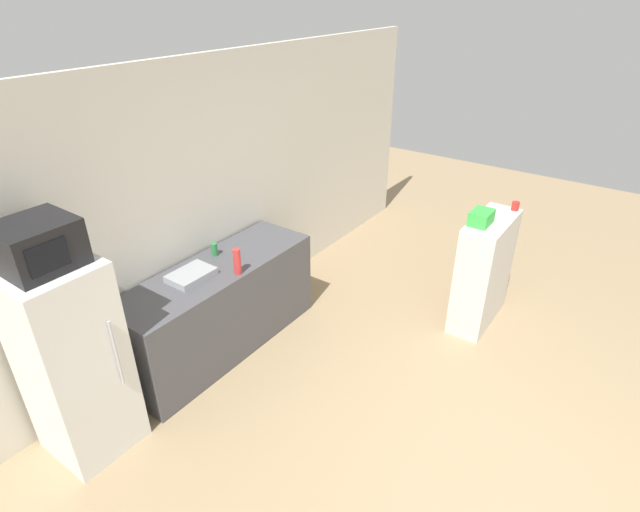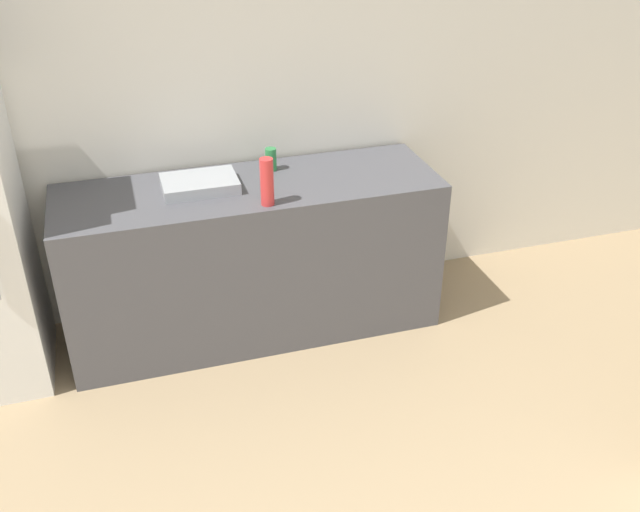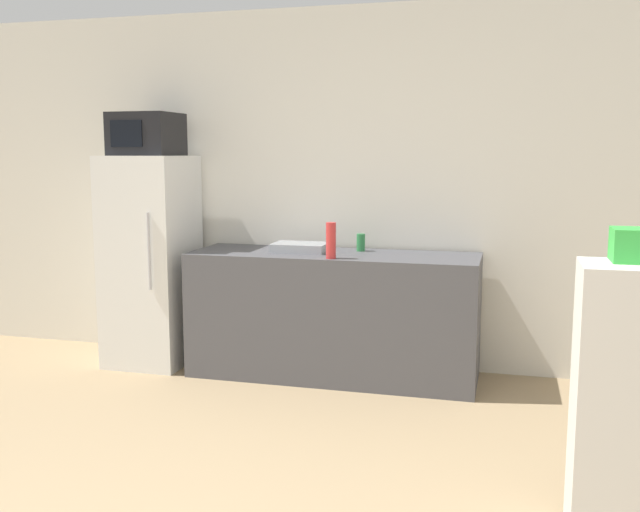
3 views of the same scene
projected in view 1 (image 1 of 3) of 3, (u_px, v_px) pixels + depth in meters
name	position (u px, v px, depth m)	size (l,w,h in m)	color
ground_plane	(500.00, 507.00, 3.37)	(14.00, 14.00, 0.00)	#9E8460
wall_back	(168.00, 219.00, 4.33)	(8.00, 0.06, 2.60)	silver
refrigerator	(73.00, 361.00, 3.50)	(0.57, 0.62, 1.54)	white
microwave	(37.00, 245.00, 3.05)	(0.44, 0.42, 0.31)	black
counter	(220.00, 308.00, 4.66)	(2.00, 0.63, 0.87)	#4C4C51
sink_basin	(191.00, 275.00, 4.27)	(0.38, 0.27, 0.06)	#9EA3A8
bottle_tall	(237.00, 261.00, 4.30)	(0.07, 0.07, 0.24)	red
bottle_short	(214.00, 249.00, 4.62)	(0.06, 0.06, 0.12)	#2D7F42
shelf_cabinet	(483.00, 271.00, 4.98)	(0.82, 0.34, 1.14)	silver
basket	(481.00, 218.00, 4.59)	(0.25, 0.18, 0.13)	green
jar	(515.00, 206.00, 4.88)	(0.07, 0.07, 0.09)	red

